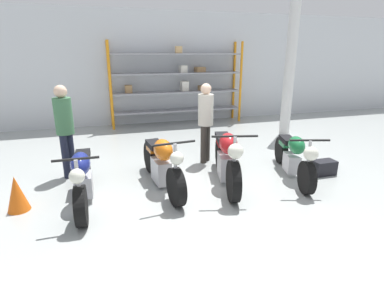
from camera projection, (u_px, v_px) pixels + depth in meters
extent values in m
plane|color=#9EA3A0|center=(198.00, 188.00, 5.26)|extent=(30.00, 30.00, 0.00)
cube|color=silver|center=(148.00, 69.00, 9.75)|extent=(30.00, 0.08, 3.60)
cylinder|color=orange|center=(111.00, 86.00, 8.96)|extent=(0.08, 0.08, 2.65)
cylinder|color=orange|center=(241.00, 83.00, 10.13)|extent=(0.08, 0.08, 2.65)
cylinder|color=orange|center=(110.00, 85.00, 9.46)|extent=(0.08, 0.08, 2.65)
cylinder|color=orange|center=(234.00, 81.00, 10.63)|extent=(0.08, 0.08, 2.65)
cube|color=gray|center=(178.00, 110.00, 10.05)|extent=(4.27, 0.55, 0.05)
cube|color=gray|center=(178.00, 92.00, 9.87)|extent=(4.27, 0.55, 0.05)
cube|color=gray|center=(177.00, 73.00, 9.70)|extent=(4.27, 0.55, 0.05)
cube|color=gray|center=(177.00, 54.00, 9.53)|extent=(4.27, 0.55, 0.05)
cube|color=#A87F51|center=(203.00, 88.00, 10.05)|extent=(0.26, 0.30, 0.16)
cube|color=silver|center=(184.00, 86.00, 9.95)|extent=(0.24, 0.32, 0.32)
cube|color=#A87F51|center=(200.00, 69.00, 9.98)|extent=(0.32, 0.32, 0.16)
cube|color=tan|center=(179.00, 50.00, 9.42)|extent=(0.20, 0.24, 0.21)
cube|color=#A87F51|center=(128.00, 89.00, 9.46)|extent=(0.22, 0.26, 0.24)
cube|color=silver|center=(183.00, 69.00, 9.69)|extent=(0.24, 0.27, 0.22)
cylinder|color=silver|center=(290.00, 71.00, 8.18)|extent=(0.28, 0.28, 3.60)
cylinder|color=black|center=(81.00, 206.00, 4.08)|extent=(0.15, 0.57, 0.57)
cylinder|color=black|center=(85.00, 168.00, 5.43)|extent=(0.15, 0.57, 0.57)
cube|color=#ADADB2|center=(84.00, 184.00, 4.81)|extent=(0.27, 0.41, 0.34)
ellipsoid|color=navy|center=(80.00, 164.00, 4.53)|extent=(0.29, 0.55, 0.34)
cube|color=black|center=(83.00, 156.00, 5.04)|extent=(0.24, 0.50, 0.10)
cube|color=navy|center=(83.00, 160.00, 5.12)|extent=(0.20, 0.35, 0.12)
cylinder|color=#ADADB2|center=(78.00, 183.00, 4.00)|extent=(0.05, 0.05, 0.66)
sphere|color=silver|center=(77.00, 176.00, 3.90)|extent=(0.20, 0.20, 0.20)
cylinder|color=black|center=(76.00, 159.00, 3.93)|extent=(0.60, 0.04, 0.04)
cylinder|color=black|center=(176.00, 187.00, 4.61)|extent=(0.20, 0.62, 0.61)
cylinder|color=black|center=(151.00, 157.00, 5.93)|extent=(0.20, 0.62, 0.61)
cube|color=#ADADB2|center=(161.00, 171.00, 5.32)|extent=(0.30, 0.52, 0.42)
ellipsoid|color=orange|center=(163.00, 150.00, 5.04)|extent=(0.36, 0.55, 0.36)
cube|color=black|center=(155.00, 145.00, 5.52)|extent=(0.30, 0.50, 0.10)
cube|color=orange|center=(154.00, 148.00, 5.62)|extent=(0.25, 0.35, 0.12)
cylinder|color=#ADADB2|center=(175.00, 166.00, 4.52)|extent=(0.05, 0.05, 0.69)
sphere|color=silver|center=(177.00, 158.00, 4.42)|extent=(0.21, 0.21, 0.21)
cylinder|color=black|center=(174.00, 143.00, 4.45)|extent=(0.67, 0.11, 0.04)
cylinder|color=black|center=(233.00, 181.00, 4.74)|extent=(0.30, 0.69, 0.67)
cylinder|color=black|center=(221.00, 153.00, 6.11)|extent=(0.30, 0.69, 0.67)
cube|color=#ADADB2|center=(226.00, 166.00, 5.48)|extent=(0.37, 0.57, 0.44)
ellipsoid|color=#B2191E|center=(228.00, 144.00, 5.18)|extent=(0.42, 0.57, 0.36)
cube|color=black|center=(223.00, 138.00, 5.74)|extent=(0.38, 0.63, 0.10)
cube|color=#B2191E|center=(223.00, 142.00, 5.78)|extent=(0.31, 0.45, 0.12)
cylinder|color=#ADADB2|center=(234.00, 159.00, 4.65)|extent=(0.06, 0.06, 0.73)
sphere|color=silver|center=(235.00, 151.00, 4.54)|extent=(0.24, 0.24, 0.24)
cylinder|color=black|center=(235.00, 136.00, 4.57)|extent=(0.70, 0.20, 0.04)
cylinder|color=black|center=(307.00, 178.00, 5.01)|extent=(0.28, 0.58, 0.56)
cylinder|color=black|center=(281.00, 150.00, 6.43)|extent=(0.28, 0.58, 0.56)
cube|color=#ADADB2|center=(291.00, 163.00, 5.77)|extent=(0.34, 0.45, 0.34)
ellipsoid|color=#196B38|center=(296.00, 145.00, 5.49)|extent=(0.40, 0.55, 0.32)
cube|color=black|center=(288.00, 140.00, 6.00)|extent=(0.35, 0.54, 0.10)
cube|color=#196B38|center=(286.00, 143.00, 6.11)|extent=(0.28, 0.39, 0.12)
cylinder|color=#ADADB2|center=(308.00, 159.00, 4.94)|extent=(0.06, 0.06, 0.64)
sphere|color=silver|center=(311.00, 154.00, 4.83)|extent=(0.24, 0.24, 0.24)
cylinder|color=black|center=(310.00, 140.00, 4.87)|extent=(0.64, 0.22, 0.04)
cylinder|color=#1E2338|center=(71.00, 154.00, 5.77)|extent=(0.13, 0.13, 0.84)
cylinder|color=#1E2338|center=(66.00, 157.00, 5.60)|extent=(0.13, 0.13, 0.84)
cylinder|color=#3F724C|center=(63.00, 116.00, 5.47)|extent=(0.44, 0.44, 0.67)
sphere|color=beige|center=(60.00, 91.00, 5.34)|extent=(0.23, 0.23, 0.23)
cylinder|color=#38332D|center=(207.00, 142.00, 6.54)|extent=(0.13, 0.13, 0.82)
cylinder|color=#38332D|center=(203.00, 145.00, 6.39)|extent=(0.13, 0.13, 0.82)
cylinder|color=beige|center=(206.00, 110.00, 6.25)|extent=(0.45, 0.45, 0.65)
sphere|color=beige|center=(206.00, 89.00, 6.12)|extent=(0.22, 0.22, 0.22)
cube|color=black|center=(324.00, 167.00, 5.85)|extent=(0.44, 0.26, 0.28)
cone|color=orange|center=(17.00, 194.00, 4.45)|extent=(0.32, 0.32, 0.55)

